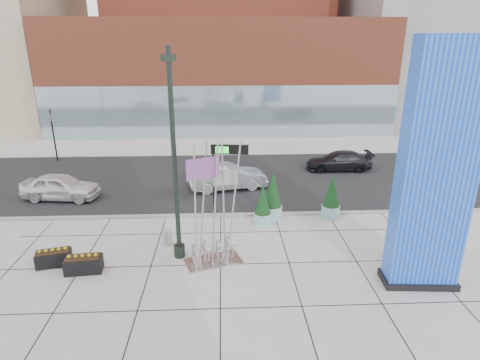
{
  "coord_description": "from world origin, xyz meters",
  "views": [
    {
      "loc": [
        1.18,
        -16.17,
        9.36
      ],
      "look_at": [
        1.98,
        2.0,
        2.82
      ],
      "focal_mm": 30.0,
      "sensor_mm": 36.0,
      "label": 1
    }
  ],
  "objects_px": {
    "car_white_west": "(60,187)",
    "concrete_bollard": "(168,237)",
    "blue_pylon": "(436,176)",
    "public_art_sculpture": "(213,233)",
    "car_silver_mid": "(228,177)",
    "lamp_post": "(175,179)",
    "overhead_street_sign": "(227,155)"
  },
  "relations": [
    {
      "from": "lamp_post",
      "to": "car_white_west",
      "type": "xyz_separation_m",
      "value": [
        -7.83,
        7.14,
        -2.92
      ]
    },
    {
      "from": "blue_pylon",
      "to": "overhead_street_sign",
      "type": "bearing_deg",
      "value": 143.4
    },
    {
      "from": "lamp_post",
      "to": "car_white_west",
      "type": "bearing_deg",
      "value": 137.68
    },
    {
      "from": "blue_pylon",
      "to": "lamp_post",
      "type": "xyz_separation_m",
      "value": [
        -9.76,
        2.48,
        -0.87
      ]
    },
    {
      "from": "blue_pylon",
      "to": "overhead_street_sign",
      "type": "xyz_separation_m",
      "value": [
        -7.56,
        6.49,
        -1.03
      ]
    },
    {
      "from": "blue_pylon",
      "to": "concrete_bollard",
      "type": "bearing_deg",
      "value": 165.19
    },
    {
      "from": "public_art_sculpture",
      "to": "overhead_street_sign",
      "type": "relative_size",
      "value": 1.32
    },
    {
      "from": "blue_pylon",
      "to": "lamp_post",
      "type": "distance_m",
      "value": 10.11
    },
    {
      "from": "public_art_sculpture",
      "to": "blue_pylon",
      "type": "bearing_deg",
      "value": -31.64
    },
    {
      "from": "car_silver_mid",
      "to": "concrete_bollard",
      "type": "bearing_deg",
      "value": 146.52
    },
    {
      "from": "public_art_sculpture",
      "to": "concrete_bollard",
      "type": "height_order",
      "value": "public_art_sculpture"
    },
    {
      "from": "car_white_west",
      "to": "lamp_post",
      "type": "bearing_deg",
      "value": -125.6
    },
    {
      "from": "blue_pylon",
      "to": "overhead_street_sign",
      "type": "height_order",
      "value": "blue_pylon"
    },
    {
      "from": "blue_pylon",
      "to": "overhead_street_sign",
      "type": "relative_size",
      "value": 2.29
    },
    {
      "from": "blue_pylon",
      "to": "concrete_bollard",
      "type": "xyz_separation_m",
      "value": [
        -10.43,
        3.56,
        -4.17
      ]
    },
    {
      "from": "car_white_west",
      "to": "concrete_bollard",
      "type": "bearing_deg",
      "value": -123.46
    },
    {
      "from": "car_white_west",
      "to": "car_silver_mid",
      "type": "height_order",
      "value": "car_silver_mid"
    },
    {
      "from": "lamp_post",
      "to": "car_white_west",
      "type": "height_order",
      "value": "lamp_post"
    },
    {
      "from": "blue_pylon",
      "to": "car_silver_mid",
      "type": "bearing_deg",
      "value": 128.42
    },
    {
      "from": "blue_pylon",
      "to": "car_silver_mid",
      "type": "relative_size",
      "value": 1.91
    },
    {
      "from": "public_art_sculpture",
      "to": "car_white_west",
      "type": "bearing_deg",
      "value": 122.3
    },
    {
      "from": "overhead_street_sign",
      "to": "car_silver_mid",
      "type": "xyz_separation_m",
      "value": [
        0.11,
        4.4,
        -2.72
      ]
    },
    {
      "from": "concrete_bollard",
      "to": "car_silver_mid",
      "type": "relative_size",
      "value": 0.16
    },
    {
      "from": "blue_pylon",
      "to": "car_white_west",
      "type": "bearing_deg",
      "value": 155.37
    },
    {
      "from": "blue_pylon",
      "to": "lamp_post",
      "type": "relative_size",
      "value": 1.05
    },
    {
      "from": "car_white_west",
      "to": "car_silver_mid",
      "type": "distance_m",
      "value": 10.23
    },
    {
      "from": "public_art_sculpture",
      "to": "car_silver_mid",
      "type": "bearing_deg",
      "value": 66.63
    },
    {
      "from": "overhead_street_sign",
      "to": "lamp_post",
      "type": "bearing_deg",
      "value": -113.05
    },
    {
      "from": "blue_pylon",
      "to": "car_white_west",
      "type": "xyz_separation_m",
      "value": [
        -17.6,
        9.62,
        -3.79
      ]
    },
    {
      "from": "lamp_post",
      "to": "concrete_bollard",
      "type": "height_order",
      "value": "lamp_post"
    },
    {
      "from": "car_white_west",
      "to": "car_silver_mid",
      "type": "bearing_deg",
      "value": -76.15
    },
    {
      "from": "public_art_sculpture",
      "to": "car_silver_mid",
      "type": "distance_m",
      "value": 9.0
    }
  ]
}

